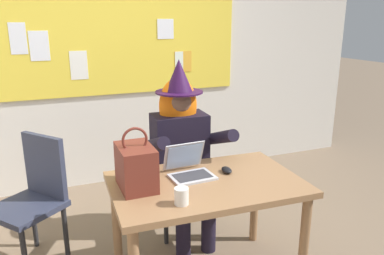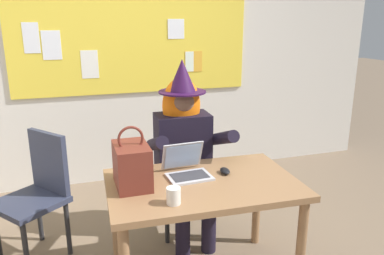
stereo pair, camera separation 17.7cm
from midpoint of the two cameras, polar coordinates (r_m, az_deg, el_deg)
wall_back_bulletin at (r=4.00m, az=-7.48°, el=11.48°), size 5.61×2.08×2.74m
desk_main at (r=2.44m, az=3.74°, el=-10.20°), size 1.21×0.80×0.71m
chair_at_desk at (r=3.14m, az=0.01°, el=-6.05°), size 0.45×0.45×0.91m
person_costumed at (r=2.93m, az=0.60°, el=-1.90°), size 0.61×0.65×1.40m
laptop at (r=2.47m, az=1.25°, el=-6.18°), size 0.29×0.28×0.20m
computer_mouse at (r=2.53m, az=6.97°, el=-6.51°), size 0.07×0.11×0.03m
handbag at (r=2.30m, az=-6.84°, el=-5.63°), size 0.20×0.30×0.38m
coffee_mug at (r=2.11m, az=-0.35°, el=-10.23°), size 0.08×0.08×0.09m
chair_spare_by_window at (r=2.93m, az=-20.48°, el=-8.66°), size 0.59×0.59×0.92m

